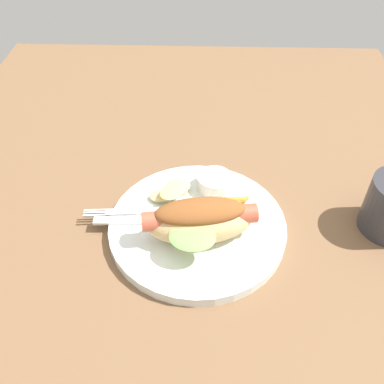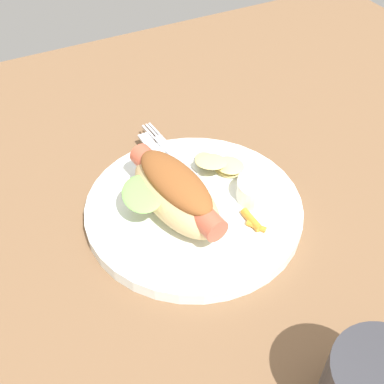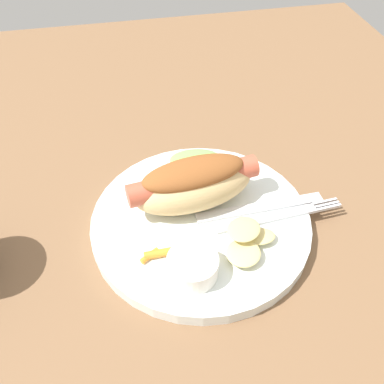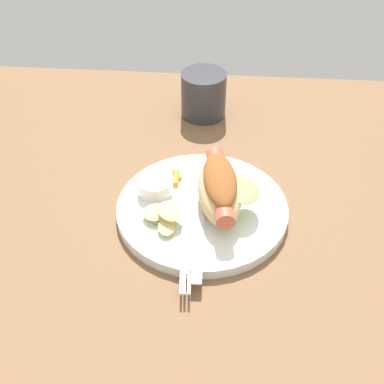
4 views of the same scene
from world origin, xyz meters
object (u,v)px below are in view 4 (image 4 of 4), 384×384
at_px(chips_pile, 163,216).
at_px(drinking_cup, 203,94).
at_px(fork, 185,246).
at_px(sauce_ramekin, 155,186).
at_px(hot_dog, 220,188).
at_px(carrot_garnish, 176,177).
at_px(plate, 202,210).
at_px(knife, 199,240).

distance_m(chips_pile, drinking_cup, 0.32).
xyz_separation_m(fork, chips_pile, (-0.04, 0.05, 0.01)).
bearing_deg(chips_pile, sauce_ramekin, 107.01).
distance_m(hot_dog, chips_pile, 0.09).
height_order(sauce_ramekin, drinking_cup, drinking_cup).
height_order(hot_dog, carrot_garnish, hot_dog).
height_order(plate, chips_pile, chips_pile).
xyz_separation_m(plate, carrot_garnish, (-0.04, 0.06, 0.01)).
bearing_deg(plate, knife, -90.25).
xyz_separation_m(sauce_ramekin, carrot_garnish, (0.03, 0.03, -0.01)).
relative_size(plate, fork, 1.64).
xyz_separation_m(fork, drinking_cup, (0.00, 0.36, 0.02)).
height_order(plate, sauce_ramekin, sauce_ramekin).
xyz_separation_m(chips_pile, drinking_cup, (0.04, 0.31, 0.01)).
bearing_deg(fork, carrot_garnish, -173.78).
relative_size(hot_dog, sauce_ramekin, 2.95).
distance_m(plate, carrot_garnish, 0.07).
xyz_separation_m(hot_dog, sauce_ramekin, (-0.10, 0.02, -0.02)).
bearing_deg(plate, fork, -101.49).
bearing_deg(sauce_ramekin, hot_dog, -12.23).
xyz_separation_m(sauce_ramekin, fork, (0.06, -0.11, -0.01)).
bearing_deg(sauce_ramekin, fork, -63.14).
bearing_deg(chips_pile, carrot_garnish, 84.23).
distance_m(hot_dog, fork, 0.10).
height_order(knife, chips_pile, chips_pile).
height_order(fork, carrot_garnish, carrot_garnish).
height_order(plate, hot_dog, hot_dog).
distance_m(knife, drinking_cup, 0.35).
relative_size(plate, knife, 1.64).
xyz_separation_m(knife, drinking_cup, (-0.02, 0.35, 0.02)).
height_order(plate, knife, knife).
height_order(sauce_ramekin, chips_pile, chips_pile).
xyz_separation_m(chips_pile, carrot_garnish, (0.01, 0.10, -0.01)).
distance_m(sauce_ramekin, fork, 0.12).
height_order(plate, fork, fork).
relative_size(fork, carrot_garnish, 4.16).
bearing_deg(carrot_garnish, knife, -71.23).
xyz_separation_m(sauce_ramekin, knife, (0.07, -0.10, -0.01)).
relative_size(sauce_ramekin, fork, 0.34).
relative_size(hot_dog, knife, 1.01).
bearing_deg(chips_pile, hot_dog, 27.61).
bearing_deg(sauce_ramekin, plate, -18.62).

